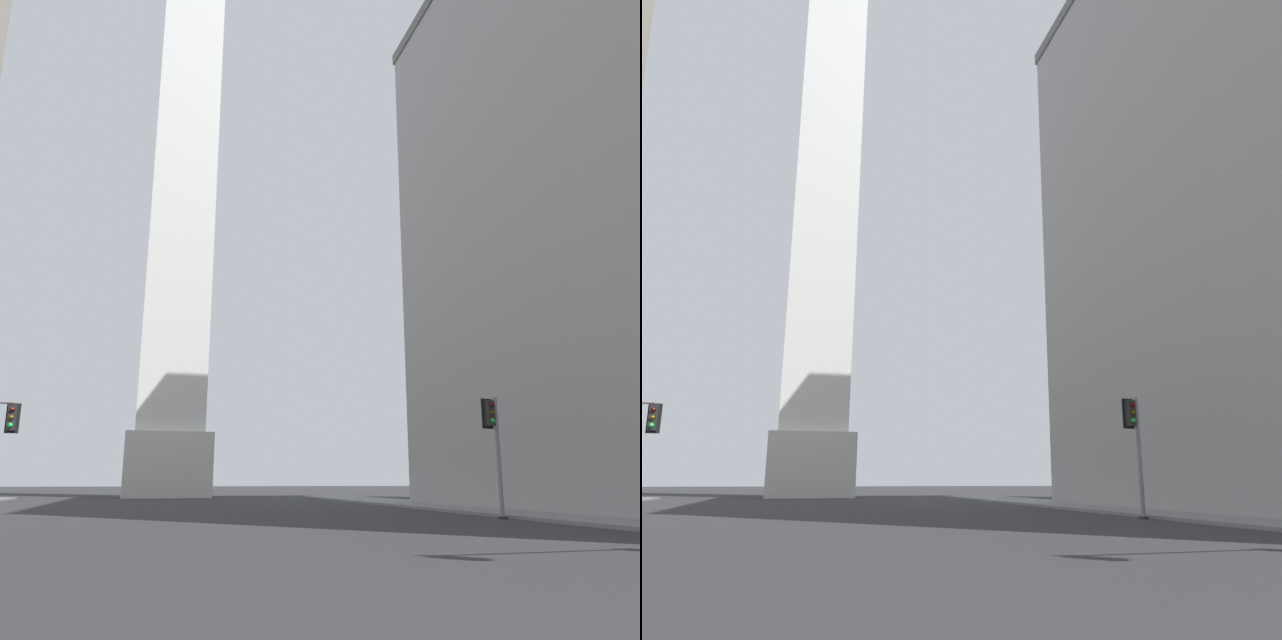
# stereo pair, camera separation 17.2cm
# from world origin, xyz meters

# --- Properties ---
(sidewalk_right) EXTENTS (5.00, 76.58, 0.15)m
(sidewalk_right) POSITION_xyz_m (15.45, 22.97, 0.07)
(sidewalk_right) COLOR slate
(sidewalk_right) RESTS_ON ground_plane
(obelisk) EXTENTS (8.23, 8.23, 71.89)m
(obelisk) POSITION_xyz_m (0.00, 63.82, 34.44)
(obelisk) COLOR silver
(obelisk) RESTS_ON ground_plane
(traffic_light_mid_right) EXTENTS (0.80, 0.53, 5.14)m
(traffic_light_mid_right) POSITION_xyz_m (12.46, 23.17, 3.40)
(traffic_light_mid_right) COLOR slate
(traffic_light_mid_right) RESTS_ON ground_plane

